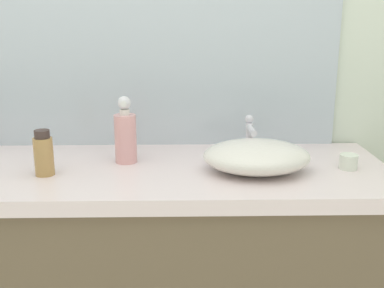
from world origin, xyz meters
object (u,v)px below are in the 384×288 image
(sink_basin, at_px, (256,156))
(candle_jar, at_px, (348,162))
(lotion_bottle, at_px, (44,154))
(soap_dispenser, at_px, (125,135))

(sink_basin, height_order, candle_jar, sink_basin)
(sink_basin, distance_m, candle_jar, 0.29)
(lotion_bottle, height_order, candle_jar, lotion_bottle)
(sink_basin, relative_size, candle_jar, 5.81)
(soap_dispenser, bearing_deg, sink_basin, -14.03)
(sink_basin, xyz_separation_m, candle_jar, (0.29, 0.01, -0.02))
(sink_basin, distance_m, lotion_bottle, 0.63)
(candle_jar, bearing_deg, soap_dispenser, 172.85)
(lotion_bottle, bearing_deg, candle_jar, 2.24)
(soap_dispenser, height_order, lotion_bottle, soap_dispenser)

